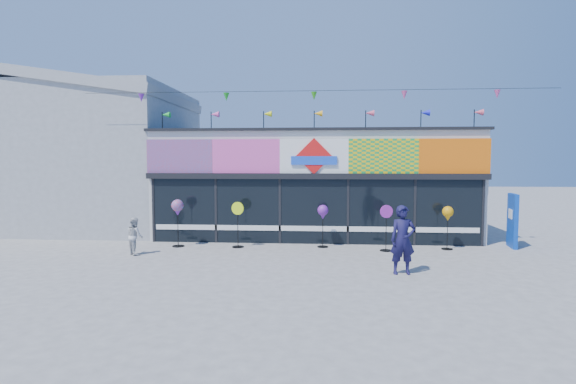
# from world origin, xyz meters

# --- Properties ---
(ground) EXTENTS (80.00, 80.00, 0.00)m
(ground) POSITION_xyz_m (0.00, 0.00, 0.00)
(ground) COLOR slate
(ground) RESTS_ON ground
(kite_shop) EXTENTS (16.00, 5.70, 5.31)m
(kite_shop) POSITION_xyz_m (0.00, 5.94, 2.05)
(kite_shop) COLOR silver
(kite_shop) RESTS_ON ground
(neighbour_building) EXTENTS (8.18, 7.20, 6.87)m
(neighbour_building) POSITION_xyz_m (-10.00, 7.00, 3.20)
(neighbour_building) COLOR #A6A9AB
(neighbour_building) RESTS_ON ground
(blue_sign) EXTENTS (0.26, 0.93, 1.83)m
(blue_sign) POSITION_xyz_m (6.74, 3.26, 0.92)
(blue_sign) COLOR #0B3CA9
(blue_sign) RESTS_ON ground
(spinner_0) EXTENTS (0.41, 0.41, 1.62)m
(spinner_0) POSITION_xyz_m (-4.63, 2.55, 1.30)
(spinner_0) COLOR black
(spinner_0) RESTS_ON ground
(spinner_1) EXTENTS (0.43, 0.39, 1.55)m
(spinner_1) POSITION_xyz_m (-2.56, 2.58, 0.82)
(spinner_1) COLOR black
(spinner_1) RESTS_ON ground
(spinner_2) EXTENTS (0.37, 0.37, 1.45)m
(spinner_2) POSITION_xyz_m (0.32, 2.82, 1.16)
(spinner_2) COLOR black
(spinner_2) RESTS_ON ground
(spinner_3) EXTENTS (0.42, 0.38, 1.51)m
(spinner_3) POSITION_xyz_m (2.38, 2.32, 0.80)
(spinner_3) COLOR black
(spinner_3) RESTS_ON ground
(spinner_4) EXTENTS (0.37, 0.37, 1.44)m
(spinner_4) POSITION_xyz_m (4.44, 2.73, 1.16)
(spinner_4) COLOR black
(spinner_4) RESTS_ON ground
(adult_man) EXTENTS (0.69, 0.49, 1.79)m
(adult_man) POSITION_xyz_m (2.38, -0.67, 0.90)
(adult_man) COLOR #15133C
(adult_man) RESTS_ON ground
(child) EXTENTS (0.64, 0.63, 1.17)m
(child) POSITION_xyz_m (-5.57, 1.19, 0.59)
(child) COLOR #BEBEBE
(child) RESTS_ON ground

